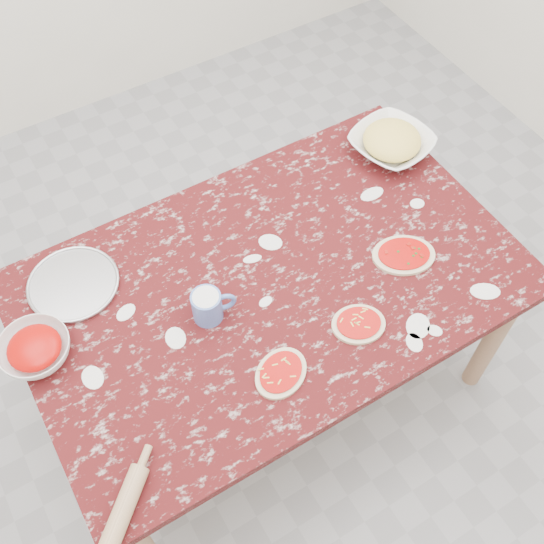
{
  "coord_description": "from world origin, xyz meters",
  "views": [
    {
      "loc": [
        -0.6,
        -1.0,
        2.5
      ],
      "look_at": [
        0.0,
        0.0,
        0.8
      ],
      "focal_mm": 42.85,
      "sensor_mm": 36.0,
      "label": 1
    }
  ],
  "objects": [
    {
      "name": "sauce_bowl",
      "position": [
        -0.74,
        0.13,
        0.78
      ],
      "size": [
        0.27,
        0.27,
        0.07
      ],
      "primitive_type": "imported",
      "rotation": [
        0.0,
        0.0,
        -0.31
      ],
      "color": "white",
      "rests_on": "worktable"
    },
    {
      "name": "ground",
      "position": [
        0.0,
        0.0,
        0.0
      ],
      "size": [
        4.0,
        4.0,
        0.0
      ],
      "primitive_type": "plane",
      "color": "gray"
    },
    {
      "name": "rolling_pin",
      "position": [
        -0.72,
        -0.44,
        0.78
      ],
      "size": [
        0.23,
        0.22,
        0.05
      ],
      "primitive_type": "cylinder",
      "rotation": [
        0.0,
        1.57,
        0.75
      ],
      "color": "tan",
      "rests_on": "worktable"
    },
    {
      "name": "flour_mug",
      "position": [
        -0.23,
        -0.01,
        0.81
      ],
      "size": [
        0.14,
        0.09,
        0.11
      ],
      "color": "#4F6EBB",
      "rests_on": "worktable"
    },
    {
      "name": "pizza_tray",
      "position": [
        -0.56,
        0.31,
        0.76
      ],
      "size": [
        0.37,
        0.37,
        0.01
      ],
      "primitive_type": "cylinder",
      "rotation": [
        0.0,
        0.0,
        -0.33
      ],
      "color": "#B2B2B7",
      "rests_on": "worktable"
    },
    {
      "name": "pizza_mid",
      "position": [
        0.14,
        -0.28,
        0.76
      ],
      "size": [
        0.21,
        0.19,
        0.02
      ],
      "color": "beige",
      "rests_on": "worktable"
    },
    {
      "name": "worktable",
      "position": [
        0.0,
        0.0,
        0.67
      ],
      "size": [
        1.6,
        1.0,
        0.75
      ],
      "color": "#3E0D0E",
      "rests_on": "ground"
    },
    {
      "name": "pizza_right",
      "position": [
        0.43,
        -0.14,
        0.76
      ],
      "size": [
        0.26,
        0.23,
        0.02
      ],
      "color": "beige",
      "rests_on": "worktable"
    },
    {
      "name": "cheese_bowl",
      "position": [
        0.68,
        0.28,
        0.79
      ],
      "size": [
        0.34,
        0.34,
        0.07
      ],
      "primitive_type": "imported",
      "rotation": [
        0.0,
        0.0,
        0.23
      ],
      "color": "white",
      "rests_on": "worktable"
    },
    {
      "name": "pizza_left",
      "position": [
        -0.15,
        -0.3,
        0.76
      ],
      "size": [
        0.22,
        0.2,
        0.02
      ],
      "color": "beige",
      "rests_on": "worktable"
    }
  ]
}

